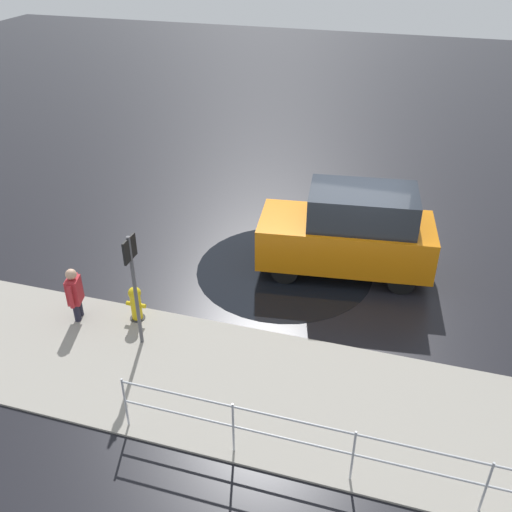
# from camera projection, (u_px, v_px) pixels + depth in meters

# --- Properties ---
(ground_plane) EXTENTS (60.00, 60.00, 0.00)m
(ground_plane) POSITION_uv_depth(u_px,v_px,m) (343.00, 273.00, 13.30)
(ground_plane) COLOR black
(kerb_strip) EXTENTS (24.00, 3.20, 0.04)m
(kerb_strip) POSITION_uv_depth(u_px,v_px,m) (304.00, 400.00, 9.86)
(kerb_strip) COLOR gray
(kerb_strip) RESTS_ON ground
(moving_hatchback) EXTENTS (4.08, 2.18, 2.06)m
(moving_hatchback) POSITION_uv_depth(u_px,v_px,m) (350.00, 232.00, 12.87)
(moving_hatchback) COLOR orange
(moving_hatchback) RESTS_ON ground
(fire_hydrant) EXTENTS (0.42, 0.31, 0.80)m
(fire_hydrant) POSITION_uv_depth(u_px,v_px,m) (136.00, 304.00, 11.59)
(fire_hydrant) COLOR gold
(fire_hydrant) RESTS_ON ground
(pedestrian) EXTENTS (0.33, 0.55, 1.22)m
(pedestrian) POSITION_uv_depth(u_px,v_px,m) (75.00, 292.00, 11.46)
(pedestrian) COLOR #B2262D
(pedestrian) RESTS_ON ground
(metal_railing) EXTENTS (9.14, 0.04, 1.05)m
(metal_railing) POSITION_uv_depth(u_px,v_px,m) (420.00, 463.00, 7.90)
(metal_railing) COLOR #B7BABF
(metal_railing) RESTS_ON ground
(sign_post) EXTENTS (0.07, 0.44, 2.40)m
(sign_post) POSITION_uv_depth(u_px,v_px,m) (133.00, 276.00, 10.34)
(sign_post) COLOR #4C4C51
(sign_post) RESTS_ON ground
(puddle_patch) EXTENTS (4.12, 4.12, 0.01)m
(puddle_patch) POSITION_uv_depth(u_px,v_px,m) (284.00, 270.00, 13.41)
(puddle_patch) COLOR black
(puddle_patch) RESTS_ON ground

